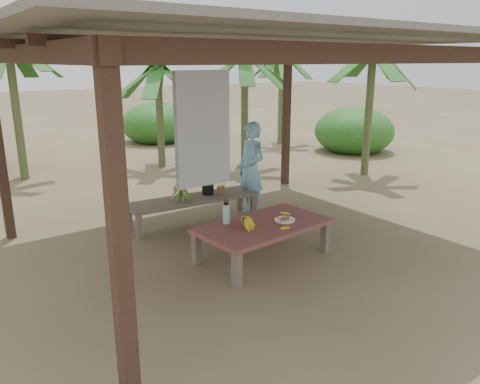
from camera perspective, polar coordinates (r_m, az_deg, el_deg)
ground at (r=7.06m, az=0.62°, el=-6.20°), size 80.00×80.00×0.00m
pavilion at (r=6.53m, az=0.68°, el=16.97°), size 6.60×5.60×2.95m
work_table at (r=6.40m, az=2.84°, el=-4.43°), size 1.87×1.13×0.50m
bench at (r=7.78m, az=-5.68°, el=-1.09°), size 2.24×0.79×0.45m
ripe_banana_bunch at (r=6.16m, az=0.40°, el=-3.70°), size 0.35×0.32×0.18m
plate at (r=6.49m, az=5.46°, el=-3.41°), size 0.28×0.28×0.04m
loose_banana_front at (r=6.17m, az=5.50°, el=-4.40°), size 0.18×0.07×0.04m
loose_banana_side at (r=6.75m, az=5.52°, el=-2.62°), size 0.16×0.12×0.04m
water_flask at (r=6.34m, az=-1.68°, el=-2.60°), size 0.09×0.09×0.34m
green_banana_stalk at (r=7.64m, az=-7.24°, el=0.09°), size 0.27×0.27×0.29m
cooking_pot at (r=7.92m, az=-3.94°, el=0.31°), size 0.20×0.20×0.17m
skewer_rack at (r=7.90m, az=-2.35°, el=0.56°), size 0.19×0.10×0.24m
woman at (r=8.12m, az=1.37°, el=2.80°), size 0.42×0.62×1.64m
banana_plant_ne at (r=11.77m, az=0.58°, el=15.22°), size 1.80×1.80×3.01m
banana_plant_n at (r=11.95m, az=-9.97°, el=13.80°), size 1.80×1.80×2.75m
banana_plant_nw at (r=11.56m, az=-26.35°, el=14.98°), size 1.80×1.80×3.29m
banana_plant_e at (r=11.27m, az=15.86°, el=15.22°), size 1.80×1.80×3.13m
banana_plant_far at (r=15.28m, az=5.12°, el=15.56°), size 1.80×1.80×3.09m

